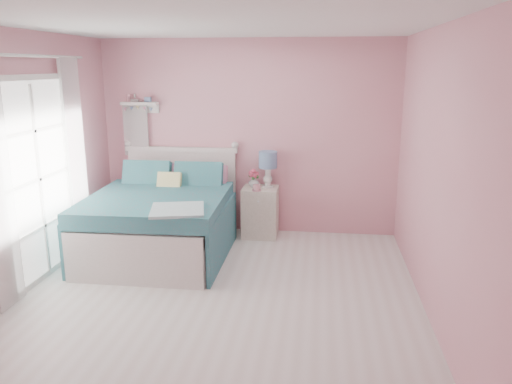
% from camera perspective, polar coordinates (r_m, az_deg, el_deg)
% --- Properties ---
extents(floor, '(4.50, 4.50, 0.00)m').
position_cam_1_polar(floor, '(5.02, -4.61, -12.35)').
color(floor, silver).
rests_on(floor, ground).
extents(room_shell, '(4.50, 4.50, 4.50)m').
position_cam_1_polar(room_shell, '(4.54, -5.00, 5.84)').
color(room_shell, pink).
rests_on(room_shell, floor).
extents(bed, '(1.63, 2.02, 1.16)m').
position_cam_1_polar(bed, '(6.22, -10.67, -3.27)').
color(bed, silver).
rests_on(bed, floor).
extents(nightstand, '(0.46, 0.46, 0.67)m').
position_cam_1_polar(nightstand, '(6.71, 0.49, -2.28)').
color(nightstand, beige).
rests_on(nightstand, floor).
extents(table_lamp, '(0.24, 0.24, 0.48)m').
position_cam_1_polar(table_lamp, '(6.59, 1.37, 3.40)').
color(table_lamp, white).
rests_on(table_lamp, nightstand).
extents(vase, '(0.15, 0.15, 0.14)m').
position_cam_1_polar(vase, '(6.65, -0.28, 1.17)').
color(vase, silver).
rests_on(vase, nightstand).
extents(teacup, '(0.11, 0.11, 0.08)m').
position_cam_1_polar(teacup, '(6.45, 0.07, 0.49)').
color(teacup, pink).
rests_on(teacup, nightstand).
extents(roses, '(0.14, 0.11, 0.12)m').
position_cam_1_polar(roses, '(6.62, -0.30, 2.11)').
color(roses, '#E34D6D').
rests_on(roses, vase).
extents(wall_shelf, '(0.50, 0.15, 0.25)m').
position_cam_1_polar(wall_shelf, '(7.04, -13.13, 9.71)').
color(wall_shelf, silver).
rests_on(wall_shelf, room_shell).
extents(hanging_dress, '(0.34, 0.03, 0.72)m').
position_cam_1_polar(hanging_dress, '(7.08, -13.56, 6.99)').
color(hanging_dress, white).
rests_on(hanging_dress, room_shell).
extents(french_door, '(0.04, 1.32, 2.16)m').
position_cam_1_polar(french_door, '(5.74, -23.59, 1.27)').
color(french_door, silver).
rests_on(french_door, floor).
extents(curtain_far, '(0.04, 0.40, 2.32)m').
position_cam_1_polar(curtain_far, '(6.33, -19.90, 3.71)').
color(curtain_far, white).
rests_on(curtain_far, floor).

